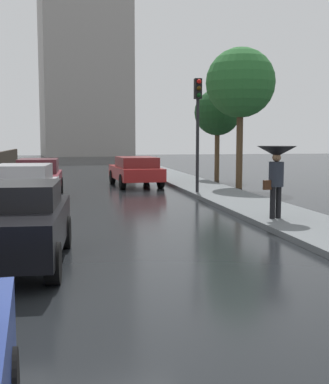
{
  "coord_description": "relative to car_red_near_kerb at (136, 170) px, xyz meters",
  "views": [
    {
      "loc": [
        -0.56,
        -7.66,
        2.17
      ],
      "look_at": [
        1.84,
        4.85,
        0.81
      ],
      "focal_mm": 46.76,
      "sensor_mm": 36.0,
      "label": 1
    }
  ],
  "objects": [
    {
      "name": "pedestrian_with_umbrella_near",
      "position": [
        2.14,
        -10.92,
        0.89
      ],
      "size": [
        1.0,
        1.0,
        1.85
      ],
      "rotation": [
        0.0,
        0.0,
        3.36
      ],
      "color": "black",
      "rests_on": "sidewalk_strip"
    },
    {
      "name": "street_tree_mid",
      "position": [
        4.36,
        -1.82,
        3.83
      ],
      "size": [
        3.01,
        3.01,
        6.09
      ],
      "color": "#4C3823",
      "rests_on": "ground"
    },
    {
      "name": "car_white_far_ahead",
      "position": [
        -4.4,
        -7.04,
        0.01
      ],
      "size": [
        2.1,
        4.17,
        1.39
      ],
      "rotation": [
        0.0,
        0.0,
        3.07
      ],
      "color": "silver",
      "rests_on": "ground"
    },
    {
      "name": "car_red_near_kerb",
      "position": [
        0.0,
        0.0,
        0.0
      ],
      "size": [
        2.14,
        4.44,
        1.34
      ],
      "rotation": [
        0.0,
        0.0,
        0.06
      ],
      "color": "maroon",
      "rests_on": "ground"
    },
    {
      "name": "car_black_behind_camera",
      "position": [
        -3.97,
        -14.0,
        0.01
      ],
      "size": [
        1.94,
        3.92,
        1.41
      ],
      "rotation": [
        0.0,
        0.0,
        3.08
      ],
      "color": "black",
      "rests_on": "ground"
    },
    {
      "name": "ground",
      "position": [
        -2.46,
        -15.14,
        -0.72
      ],
      "size": [
        120.0,
        120.0,
        0.0
      ],
      "primitive_type": "plane",
      "color": "black"
    },
    {
      "name": "traffic_light",
      "position": [
        1.77,
        -4.47,
        2.37
      ],
      "size": [
        0.26,
        0.39,
        4.26
      ],
      "color": "black",
      "rests_on": "sidewalk_strip"
    },
    {
      "name": "street_tree_near",
      "position": [
        4.58,
        2.29,
        2.77
      ],
      "size": [
        2.38,
        2.38,
        4.71
      ],
      "color": "#4C3823",
      "rests_on": "ground"
    },
    {
      "name": "car_maroon_far_lane",
      "position": [
        -4.16,
        -3.43,
        0.0
      ],
      "size": [
        1.79,
        3.89,
        1.41
      ],
      "rotation": [
        0.0,
        0.0,
        3.12
      ],
      "color": "maroon",
      "rests_on": "ground"
    },
    {
      "name": "distant_tower",
      "position": [
        -0.76,
        41.71,
        14.42
      ],
      "size": [
        11.72,
        9.32,
        34.84
      ],
      "color": "#9E9993",
      "rests_on": "ground"
    }
  ]
}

